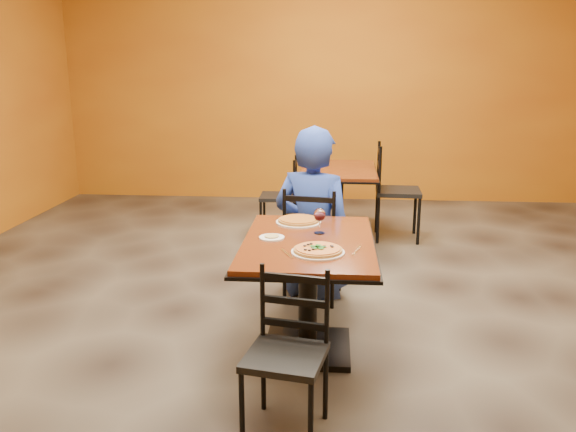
# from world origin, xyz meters

# --- Properties ---
(floor) EXTENTS (7.00, 8.00, 0.01)m
(floor) POSITION_xyz_m (0.00, 0.00, 0.00)
(floor) COLOR black
(floor) RESTS_ON ground
(wall_back) EXTENTS (7.00, 0.01, 3.00)m
(wall_back) POSITION_xyz_m (0.00, 4.00, 1.50)
(wall_back) COLOR #AA6512
(wall_back) RESTS_ON ground
(table_main) EXTENTS (0.83, 1.23, 0.75)m
(table_main) POSITION_xyz_m (0.00, -0.50, 0.56)
(table_main) COLOR #5A2C0E
(table_main) RESTS_ON floor
(table_second) EXTENTS (0.82, 1.21, 0.75)m
(table_second) POSITION_xyz_m (0.20, 2.13, 0.56)
(table_second) COLOR #5A2C0E
(table_second) RESTS_ON floor
(chair_main_near) EXTENTS (0.44, 0.44, 0.83)m
(chair_main_near) POSITION_xyz_m (-0.07, -1.39, 0.41)
(chair_main_near) COLOR black
(chair_main_near) RESTS_ON floor
(chair_main_far) EXTENTS (0.47, 0.47, 0.91)m
(chair_main_far) POSITION_xyz_m (-0.00, 0.41, 0.46)
(chair_main_far) COLOR black
(chair_main_far) RESTS_ON floor
(chair_second_left) EXTENTS (0.39, 0.39, 0.86)m
(chair_second_left) POSITION_xyz_m (-0.44, 2.13, 0.43)
(chair_second_left) COLOR black
(chair_second_left) RESTS_ON floor
(chair_second_right) EXTENTS (0.47, 0.47, 1.01)m
(chair_second_right) POSITION_xyz_m (0.83, 2.13, 0.51)
(chair_second_right) COLOR black
(chair_second_right) RESTS_ON floor
(diner) EXTENTS (0.77, 0.63, 1.36)m
(diner) POSITION_xyz_m (-0.00, 0.50, 0.68)
(diner) COLOR #1C3A9C
(diner) RESTS_ON floor
(plate_main) EXTENTS (0.31, 0.31, 0.01)m
(plate_main) POSITION_xyz_m (0.07, -0.75, 0.76)
(plate_main) COLOR white
(plate_main) RESTS_ON table_main
(pizza_main) EXTENTS (0.28, 0.28, 0.02)m
(pizza_main) POSITION_xyz_m (0.07, -0.75, 0.77)
(pizza_main) COLOR maroon
(pizza_main) RESTS_ON plate_main
(plate_far) EXTENTS (0.31, 0.31, 0.01)m
(plate_far) POSITION_xyz_m (-0.09, -0.10, 0.76)
(plate_far) COLOR white
(plate_far) RESTS_ON table_main
(pizza_far) EXTENTS (0.28, 0.28, 0.02)m
(pizza_far) POSITION_xyz_m (-0.09, -0.10, 0.77)
(pizza_far) COLOR #BF8824
(pizza_far) RESTS_ON plate_far
(side_plate) EXTENTS (0.16, 0.16, 0.01)m
(side_plate) POSITION_xyz_m (-0.23, -0.48, 0.76)
(side_plate) COLOR white
(side_plate) RESTS_ON table_main
(dip) EXTENTS (0.09, 0.09, 0.01)m
(dip) POSITION_xyz_m (-0.23, -0.48, 0.76)
(dip) COLOR tan
(dip) RESTS_ON side_plate
(wine_glass) EXTENTS (0.08, 0.08, 0.18)m
(wine_glass) POSITION_xyz_m (0.06, -0.34, 0.84)
(wine_glass) COLOR white
(wine_glass) RESTS_ON table_main
(fork) EXTENTS (0.09, 0.18, 0.00)m
(fork) POSITION_xyz_m (-0.11, -0.78, 0.75)
(fork) COLOR silver
(fork) RESTS_ON table_main
(knife) EXTENTS (0.07, 0.21, 0.00)m
(knife) POSITION_xyz_m (0.29, -0.69, 0.75)
(knife) COLOR silver
(knife) RESTS_ON table_main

